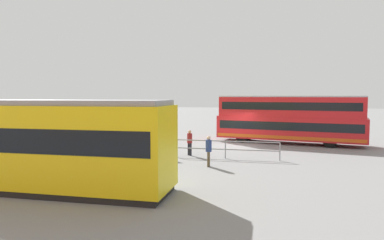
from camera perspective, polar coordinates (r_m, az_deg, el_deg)
name	(u,v)px	position (r m, az deg, el deg)	size (l,w,h in m)	color
ground_plane	(235,145)	(26.13, 7.29, -4.23)	(160.00, 160.00, 0.00)	gray
double_decker_bus	(289,119)	(27.84, 15.88, 0.16)	(11.45, 4.86, 3.76)	red
tram_yellow	(15,143)	(15.59, -27.44, -3.39)	(12.97, 2.77, 3.61)	yellow
pedestrian_near_railing	(190,141)	(21.49, -0.39, -3.52)	(0.45, 0.45, 1.62)	black
pedestrian_crossing	(209,149)	(18.17, 2.80, -4.86)	(0.35, 0.36, 1.65)	#4C3F2D
pedestrian_railing	(225,146)	(20.61, 5.60, -4.42)	(6.43, 0.20, 1.08)	gray
info_sign	(152,132)	(21.31, -6.71, -2.01)	(1.04, 0.29, 2.20)	slate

